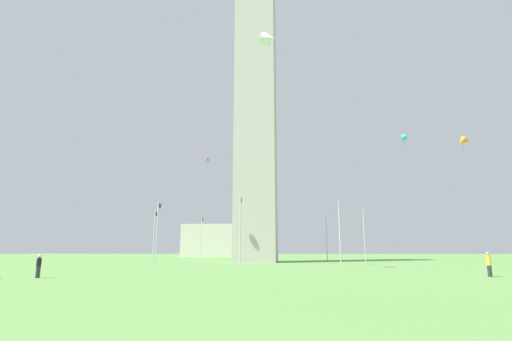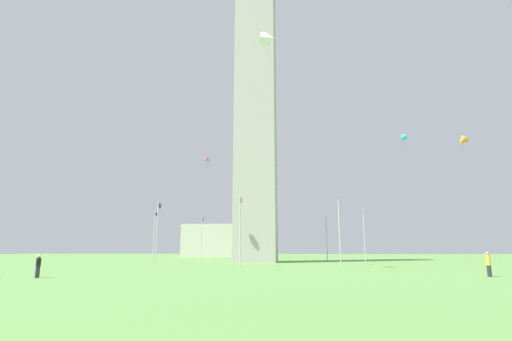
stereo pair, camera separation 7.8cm
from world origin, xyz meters
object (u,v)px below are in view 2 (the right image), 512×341
Objects in this scene: flagpole_n at (265,237)px; flagpole_e at (154,234)px; flagpole_w at (364,233)px; kite_orange_delta at (462,141)px; kite_cyan_delta at (403,137)px; flagpole_s at (240,227)px; flagpole_se at (157,230)px; flagpole_sw at (339,229)px; person_yellow_shirt at (488,264)px; kite_pink_delta at (208,160)px; flagpole_nw at (327,236)px; person_black_shirt at (38,266)px; obelisk_monument at (256,84)px; flagpole_ne at (202,236)px; kite_white_delta at (269,39)px; distant_building at (221,242)px.

flagpole_e is at bearing 135.00° from flagpole_n.
flagpole_n and flagpole_w have the same top height.
kite_cyan_delta is (3.72, 5.96, 1.78)m from kite_orange_delta.
flagpole_s is 29.19m from kite_orange_delta.
flagpole_s is 1.00× the size of flagpole_w.
flagpole_n is 3.97× the size of kite_orange_delta.
flagpole_n and flagpole_s have the same top height.
flagpole_se and flagpole_sw have the same top height.
kite_pink_delta reaches higher than person_yellow_shirt.
flagpole_e is 47.29m from kite_orange_delta.
flagpole_n is 27.47m from kite_pink_delta.
flagpole_e and flagpole_sw have the same top height.
person_yellow_shirt is at bearing -131.59° from kite_pink_delta.
flagpole_nw is (28.86, -11.95, 0.00)m from flagpole_s.
kite_orange_delta reaches higher than person_black_shirt.
flagpole_sw reaches higher than person_black_shirt.
flagpole_se and flagpole_nw have the same top height.
person_black_shirt is (-19.33, 11.33, -3.73)m from flagpole_s.
flagpole_sw is (-11.90, -11.95, -25.53)m from obelisk_monument.
person_yellow_shirt is at bearing -173.37° from flagpole_w.
obelisk_monument reaches higher than kite_pink_delta.
flagpole_e is at bearing 45.00° from flagpole_s.
flagpole_sw is at bearing 101.24° from kite_cyan_delta.
flagpole_n is 4.56× the size of kite_pink_delta.
flagpole_nw is (-4.95, -11.95, 0.00)m from flagpole_n.
obelisk_monument reaches higher than flagpole_ne.
person_yellow_shirt is (-31.58, -37.48, -3.65)m from flagpole_e.
flagpole_w is 5.16× the size of person_black_shirt.
person_yellow_shirt is at bearing -60.39° from person_black_shirt.
flagpole_se is at bearing 126.91° from kite_pink_delta.
person_yellow_shirt is 26.71m from kite_cyan_delta.
flagpole_s is at bearing 27.89° from kite_white_delta.
flagpole_n is 46.19m from kite_white_delta.
flagpole_s is 72.67m from distant_building.
flagpole_n is at bearing -22.50° from flagpole_se.
distant_building reaches higher than flagpole_w.
kite_orange_delta is (22.38, -38.40, 14.23)m from person_black_shirt.
person_yellow_shirt is at bearing 178.57° from kite_cyan_delta.
kite_orange_delta reaches higher than flagpole_nw.
flagpole_ne is (12.01, 11.95, -25.53)m from obelisk_monument.
kite_white_delta is (-24.71, -4.16, -6.05)m from obelisk_monument.
flagpole_sw is (-28.86, -11.95, 0.00)m from flagpole_n.
kite_cyan_delta is (14.63, -16.95, -7.21)m from kite_white_delta.
flagpole_w is at bearing -135.00° from flagpole_n.
kite_cyan_delta is at bearing -115.51° from obelisk_monument.
kite_cyan_delta reaches higher than flagpole_s.
obelisk_monument is 25.77m from kite_white_delta.
flagpole_n is 31.24m from flagpole_sw.
person_yellow_shirt is 0.57× the size of kite_white_delta.
flagpole_w is at bearing -45.00° from flagpole_s.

